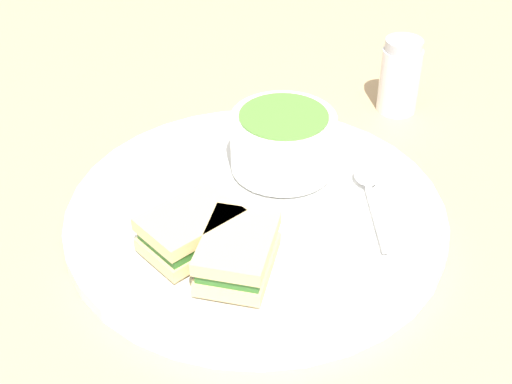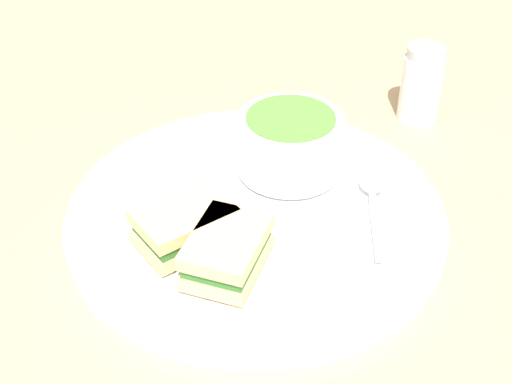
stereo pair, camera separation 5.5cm
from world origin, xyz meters
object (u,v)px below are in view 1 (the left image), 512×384
soup_bowl (283,141)px  sandwich_half_near (190,230)px  salt_shaker (400,76)px  sandwich_half_far (239,253)px  spoon (368,182)px

soup_bowl → sandwich_half_near: 0.14m
sandwich_half_near → salt_shaker: (0.17, 0.30, 0.01)m
soup_bowl → sandwich_half_far: soup_bowl is taller
spoon → salt_shaker: 0.19m
soup_bowl → spoon: 0.09m
spoon → sandwich_half_far: 0.17m
sandwich_half_near → sandwich_half_far: (0.05, -0.02, 0.00)m
salt_shaker → sandwich_half_near: bearing=-119.9°
spoon → sandwich_half_near: size_ratio=1.27×
sandwich_half_far → salt_shaker: (0.12, 0.32, 0.01)m
sandwich_half_near → sandwich_half_far: size_ratio=1.18×
sandwich_half_far → salt_shaker: salt_shaker is taller
spoon → sandwich_half_far: bearing=131.4°
sandwich_half_near → salt_shaker: bearing=60.1°
sandwich_half_far → salt_shaker: 0.34m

